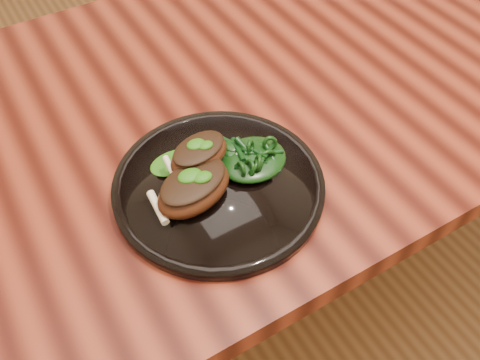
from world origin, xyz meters
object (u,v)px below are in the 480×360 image
(lamb_chop_front, at_px, (193,188))
(greens_heap, at_px, (252,156))
(plate, at_px, (219,186))
(desk, at_px, (302,97))

(lamb_chop_front, distance_m, greens_heap, 0.11)
(lamb_chop_front, relative_size, greens_heap, 1.29)
(plate, distance_m, lamb_chop_front, 0.06)
(plate, bearing_deg, greens_heap, 5.19)
(desk, xyz_separation_m, lamb_chop_front, (-0.33, -0.20, 0.13))
(lamb_chop_front, bearing_deg, desk, 30.64)
(greens_heap, bearing_deg, plate, -174.81)
(plate, distance_m, greens_heap, 0.07)
(desk, relative_size, plate, 5.21)
(lamb_chop_front, bearing_deg, plate, 13.75)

